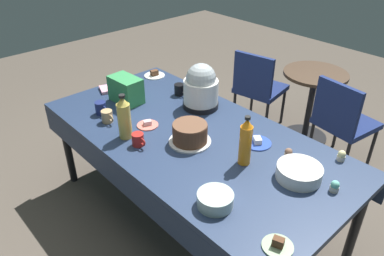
{
  "coord_description": "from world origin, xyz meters",
  "views": [
    {
      "loc": [
        1.57,
        -1.43,
        2.1
      ],
      "look_at": [
        0.0,
        0.0,
        0.8
      ],
      "focal_mm": 34.9,
      "sensor_mm": 36.0,
      "label": 1
    }
  ],
  "objects": [
    {
      "name": "dessert_plate_sage",
      "position": [
        0.97,
        -0.36,
        0.76
      ],
      "size": [
        0.15,
        0.15,
        0.05
      ],
      "color": "#8CA87F",
      "rests_on": "potluck_table"
    },
    {
      "name": "dessert_plate_coral",
      "position": [
        -0.29,
        -0.15,
        0.76
      ],
      "size": [
        0.15,
        0.15,
        0.04
      ],
      "color": "#E07266",
      "rests_on": "potluck_table"
    },
    {
      "name": "maroon_chair_left",
      "position": [
        -0.54,
        1.4,
        0.49
      ],
      "size": [
        0.51,
        0.51,
        0.85
      ],
      "color": "navy",
      "rests_on": "ground"
    },
    {
      "name": "soda_bottle_orange_juice",
      "position": [
        0.44,
        0.02,
        0.9
      ],
      "size": [
        0.07,
        0.07,
        0.32
      ],
      "color": "orange",
      "rests_on": "potluck_table"
    },
    {
      "name": "coffee_mug_tan",
      "position": [
        -0.53,
        -0.33,
        0.79
      ],
      "size": [
        0.12,
        0.08,
        0.09
      ],
      "color": "tan",
      "rests_on": "potluck_table"
    },
    {
      "name": "glass_salad_bowl",
      "position": [
        0.58,
        -0.37,
        0.79
      ],
      "size": [
        0.19,
        0.19,
        0.07
      ],
      "primitive_type": "cylinder",
      "color": "#B2C6BC",
      "rests_on": "potluck_table"
    },
    {
      "name": "coffee_mug_black",
      "position": [
        -0.51,
        0.33,
        0.8
      ],
      "size": [
        0.12,
        0.08,
        0.09
      ],
      "color": "black",
      "rests_on": "potluck_table"
    },
    {
      "name": "potluck_table",
      "position": [
        0.0,
        0.0,
        0.69
      ],
      "size": [
        2.2,
        1.1,
        0.75
      ],
      "color": "navy",
      "rests_on": "ground"
    },
    {
      "name": "frosted_layer_cake",
      "position": [
        0.06,
        -0.07,
        0.82
      ],
      "size": [
        0.28,
        0.28,
        0.14
      ],
      "color": "silver",
      "rests_on": "potluck_table"
    },
    {
      "name": "paper_napkin_stack",
      "position": [
        -0.97,
        -0.05,
        0.76
      ],
      "size": [
        0.18,
        0.18,
        0.02
      ],
      "primitive_type": "cube",
      "rotation": [
        0.0,
        0.0,
        -0.33
      ],
      "color": "pink",
      "rests_on": "potluck_table"
    },
    {
      "name": "cupcake_cocoa",
      "position": [
        0.94,
        0.18,
        0.78
      ],
      "size": [
        0.05,
        0.05,
        0.07
      ],
      "color": "beige",
      "rests_on": "potluck_table"
    },
    {
      "name": "cupcake_lemon",
      "position": [
        0.82,
        0.47,
        0.78
      ],
      "size": [
        0.05,
        0.05,
        0.07
      ],
      "color": "beige",
      "rests_on": "potluck_table"
    },
    {
      "name": "ground",
      "position": [
        0.0,
        0.0,
        0.0
      ],
      "size": [
        9.0,
        9.0,
        0.0
      ],
      "primitive_type": "plane",
      "color": "brown"
    },
    {
      "name": "soda_bottle_ginger_ale",
      "position": [
        -0.27,
        -0.34,
        0.89
      ],
      "size": [
        0.09,
        0.09,
        0.31
      ],
      "color": "gold",
      "rests_on": "potluck_table"
    },
    {
      "name": "dessert_plate_white",
      "position": [
        -0.95,
        0.41,
        0.76
      ],
      "size": [
        0.18,
        0.18,
        0.05
      ],
      "color": "white",
      "rests_on": "potluck_table"
    },
    {
      "name": "round_cafe_table",
      "position": [
        -0.05,
        1.62,
        0.5
      ],
      "size": [
        0.6,
        0.6,
        0.72
      ],
      "color": "#473323",
      "rests_on": "ground"
    },
    {
      "name": "coffee_mug_navy",
      "position": [
        -0.66,
        -0.3,
        0.8
      ],
      "size": [
        0.12,
        0.08,
        0.09
      ],
      "color": "navy",
      "rests_on": "potluck_table"
    },
    {
      "name": "slow_cooker",
      "position": [
        -0.25,
        0.31,
        0.91
      ],
      "size": [
        0.27,
        0.27,
        0.35
      ],
      "color": "black",
      "rests_on": "potluck_table"
    },
    {
      "name": "ceramic_snack_bowl",
      "position": [
        0.75,
        0.13,
        0.79
      ],
      "size": [
        0.26,
        0.26,
        0.08
      ],
      "primitive_type": "cylinder",
      "color": "silver",
      "rests_on": "potluck_table"
    },
    {
      "name": "soda_carton",
      "position": [
        -0.7,
        -0.05,
        0.85
      ],
      "size": [
        0.27,
        0.18,
        0.2
      ],
      "primitive_type": "cube",
      "rotation": [
        0.0,
        0.0,
        0.06
      ],
      "color": "#338C4C",
      "rests_on": "potluck_table"
    },
    {
      "name": "dessert_plate_cobalt",
      "position": [
        0.37,
        0.24,
        0.76
      ],
      "size": [
        0.18,
        0.18,
        0.04
      ],
      "color": "#2D4CB2",
      "rests_on": "potluck_table"
    },
    {
      "name": "maroon_chair_right",
      "position": [
        0.39,
        1.4,
        0.49
      ],
      "size": [
        0.5,
        0.5,
        0.85
      ],
      "color": "navy",
      "rests_on": "ground"
    },
    {
      "name": "coffee_mug_red",
      "position": [
        -0.14,
        -0.34,
        0.79
      ],
      "size": [
        0.12,
        0.08,
        0.08
      ],
      "color": "#B2231E",
      "rests_on": "potluck_table"
    },
    {
      "name": "cupcake_rose",
      "position": [
        0.59,
        0.25,
        0.78
      ],
      "size": [
        0.05,
        0.05,
        0.07
      ],
      "color": "beige",
      "rests_on": "potluck_table"
    }
  ]
}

